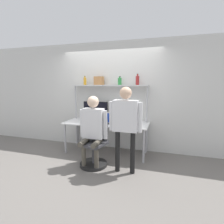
{
  "coord_description": "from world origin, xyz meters",
  "views": [
    {
      "loc": [
        1.31,
        -3.48,
        1.67
      ],
      "look_at": [
        0.31,
        -0.14,
        1.11
      ],
      "focal_mm": 28.0,
      "sensor_mm": 36.0,
      "label": 1
    }
  ],
  "objects": [
    {
      "name": "person_seated",
      "position": [
        -0.03,
        -0.35,
        0.85
      ],
      "size": [
        0.58,
        0.47,
        1.43
      ],
      "color": "#4C473D",
      "rests_on": "ground_plane"
    },
    {
      "name": "desk",
      "position": [
        0.0,
        0.4,
        0.69
      ],
      "size": [
        2.0,
        0.77,
        0.76
      ],
      "color": "white",
      "rests_on": "ground_plane"
    },
    {
      "name": "office_chair",
      "position": [
        -0.02,
        -0.3,
        0.3
      ],
      "size": [
        0.56,
        0.56,
        0.95
      ],
      "color": "black",
      "rests_on": "ground_plane"
    },
    {
      "name": "storage_box",
      "position": [
        -0.27,
        0.64,
        1.75
      ],
      "size": [
        0.21,
        0.19,
        0.21
      ],
      "color": "#B27A47",
      "rests_on": "shelf_unit"
    },
    {
      "name": "ground_plane",
      "position": [
        0.0,
        0.0,
        0.0
      ],
      "size": [
        12.0,
        12.0,
        0.0
      ],
      "primitive_type": "plane",
      "color": "slate"
    },
    {
      "name": "shelf_unit",
      "position": [
        0.0,
        0.64,
        1.42
      ],
      "size": [
        1.9,
        0.26,
        1.64
      ],
      "color": "silver",
      "rests_on": "ground_plane"
    },
    {
      "name": "bottle_green",
      "position": [
        0.26,
        0.64,
        1.73
      ],
      "size": [
        0.09,
        0.09,
        0.21
      ],
      "color": "#2D8C3F",
      "rests_on": "shelf_unit"
    },
    {
      "name": "cell_phone",
      "position": [
        0.26,
        0.22,
        0.76
      ],
      "size": [
        0.07,
        0.15,
        0.01
      ],
      "color": "#264C8C",
      "rests_on": "desk"
    },
    {
      "name": "bottle_red",
      "position": [
        0.69,
        0.64,
        1.75
      ],
      "size": [
        0.08,
        0.08,
        0.26
      ],
      "color": "maroon",
      "rests_on": "shelf_unit"
    },
    {
      "name": "monitor",
      "position": [
        -0.36,
        0.61,
        1.02
      ],
      "size": [
        0.65,
        0.23,
        0.47
      ],
      "color": "black",
      "rests_on": "desk"
    },
    {
      "name": "wall_back",
      "position": [
        0.0,
        0.82,
        1.35
      ],
      "size": [
        8.0,
        0.06,
        2.7
      ],
      "color": "silver",
      "rests_on": "ground_plane"
    },
    {
      "name": "bottle_amber",
      "position": [
        -0.65,
        0.64,
        1.74
      ],
      "size": [
        0.07,
        0.07,
        0.23
      ],
      "color": "gold",
      "rests_on": "shelf_unit"
    },
    {
      "name": "person_standing",
      "position": [
        0.65,
        -0.42,
        1.03
      ],
      "size": [
        0.61,
        0.22,
        1.62
      ],
      "color": "black",
      "rests_on": "ground_plane"
    },
    {
      "name": "laptop",
      "position": [
        0.04,
        0.3,
        0.83
      ],
      "size": [
        0.28,
        0.25,
        0.25
      ],
      "color": "silver",
      "rests_on": "desk"
    }
  ]
}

